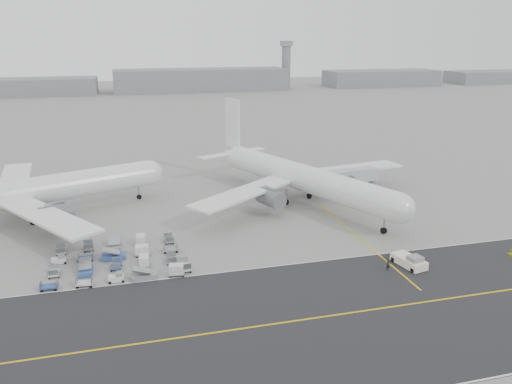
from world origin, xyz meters
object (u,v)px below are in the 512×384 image
object	(u,v)px
ground_crew_a	(388,265)
jet_bridge	(345,178)
pushback_tug	(410,261)
ground_crew_b	(510,254)
control_tower	(286,64)
airliner_a	(27,192)
airliner_b	(300,177)

from	to	relation	value
ground_crew_a	jet_bridge	bearing A→B (deg)	59.16
pushback_tug	ground_crew_a	xyz separation A→B (m)	(-3.99, -0.46, 0.06)
jet_bridge	ground_crew_b	xyz separation A→B (m)	(12.73, -36.71, -3.71)
pushback_tug	jet_bridge	xyz separation A→B (m)	(4.70, 35.24, 3.63)
control_tower	pushback_tug	world-z (taller)	control_tower
airliner_a	airliner_b	bearing A→B (deg)	-113.52
ground_crew_a	airliner_b	bearing A→B (deg)	76.61
control_tower	jet_bridge	distance (m)	245.73
control_tower	airliner_a	world-z (taller)	control_tower
control_tower	airliner_b	xyz separation A→B (m)	(-73.74, -238.06, -10.50)
airliner_b	ground_crew_a	world-z (taller)	airliner_b
control_tower	ground_crew_a	distance (m)	282.59
jet_bridge	control_tower	bearing A→B (deg)	69.12
jet_bridge	airliner_b	bearing A→B (deg)	177.92
airliner_a	ground_crew_b	distance (m)	87.90
control_tower	airliner_a	size ratio (longest dim) A/B	0.58
jet_bridge	ground_crew_b	size ratio (longest dim) A/B	10.82
pushback_tug	ground_crew_b	size ratio (longest dim) A/B	4.77
control_tower	pushback_tug	bearing A→B (deg)	-103.90
ground_crew_a	ground_crew_b	bearing A→B (deg)	-19.89
jet_bridge	pushback_tug	bearing A→B (deg)	-103.66
airliner_a	pushback_tug	xyz separation A→B (m)	(61.18, -37.58, -4.75)
airliner_b	pushback_tug	size ratio (longest dim) A/B	7.17
control_tower	pushback_tug	xyz separation A→B (m)	(-67.45, -272.53, -15.37)
airliner_b	pushback_tug	xyz separation A→B (m)	(6.29, -34.47, -4.87)
jet_bridge	airliner_a	bearing A→B (deg)	171.89
airliner_a	jet_bridge	world-z (taller)	airliner_a
airliner_b	pushback_tug	distance (m)	35.38
airliner_a	ground_crew_b	xyz separation A→B (m)	(78.60, -39.06, -4.83)
control_tower	jet_bridge	world-z (taller)	control_tower
pushback_tug	airliner_b	bearing A→B (deg)	88.49
airliner_a	jet_bridge	size ratio (longest dim) A/B	3.13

